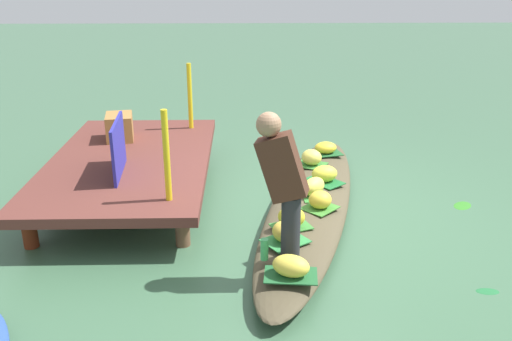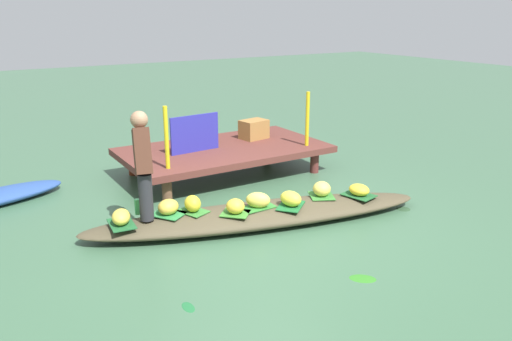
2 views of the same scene
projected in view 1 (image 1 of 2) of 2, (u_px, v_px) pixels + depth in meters
canal_water at (310, 213)px, 5.89m from camera, size 40.00×40.00×0.00m
dock_platform at (130, 163)px, 6.26m from camera, size 3.20×1.80×0.44m
vendor_boat at (311, 203)px, 5.85m from camera, size 4.39×1.84×0.22m
leaf_mat_0 at (291, 275)px, 4.29m from camera, size 0.30×0.44×0.01m
banana_bunch_0 at (291, 266)px, 4.26m from camera, size 0.30×0.35×0.17m
leaf_mat_1 at (311, 165)px, 6.64m from camera, size 0.42×0.45×0.01m
banana_bunch_1 at (312, 157)px, 6.61m from camera, size 0.34×0.34×0.19m
leaf_mat_2 at (320, 208)px, 5.47m from camera, size 0.43×0.43×0.01m
banana_bunch_2 at (320, 200)px, 5.44m from camera, size 0.22×0.23×0.18m
leaf_mat_3 at (324, 181)px, 6.13m from camera, size 0.50×0.48×0.01m
banana_bunch_3 at (324, 174)px, 6.10m from camera, size 0.27×0.33×0.19m
leaf_mat_4 at (325, 153)px, 7.05m from camera, size 0.39×0.46×0.01m
banana_bunch_4 at (326, 148)px, 7.03m from camera, size 0.27×0.32×0.15m
leaf_mat_5 at (291, 226)px, 5.09m from camera, size 0.36×0.42×0.01m
banana_bunch_5 at (291, 217)px, 5.05m from camera, size 0.24×0.29×0.20m
leaf_mat_6 at (285, 241)px, 4.82m from camera, size 0.45×0.47×0.01m
banana_bunch_6 at (286, 232)px, 4.79m from camera, size 0.34×0.32×0.18m
leaf_mat_7 at (314, 195)px, 5.78m from camera, size 0.43×0.24×0.01m
banana_bunch_7 at (314, 186)px, 5.75m from camera, size 0.35×0.33×0.19m
vendor_person at (283, 178)px, 4.33m from camera, size 0.28×0.46×1.24m
water_bottle at (264, 249)px, 4.50m from camera, size 0.07×0.07×0.19m
market_banner at (118, 148)px, 5.67m from camera, size 0.83×0.10×0.58m
railing_post_west at (167, 156)px, 4.98m from camera, size 0.06×0.06×0.87m
railing_post_east at (190, 96)px, 7.22m from camera, size 0.06×0.06×0.87m
produce_crate at (120, 127)px, 6.85m from camera, size 0.49×0.39×0.32m
drifting_plant_1 at (462, 205)px, 6.06m from camera, size 0.31×0.30×0.01m
drifting_plant_2 at (488, 291)px, 4.47m from camera, size 0.11×0.20×0.01m
drifting_plant_3 at (338, 155)px, 7.67m from camera, size 0.22×0.22×0.01m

